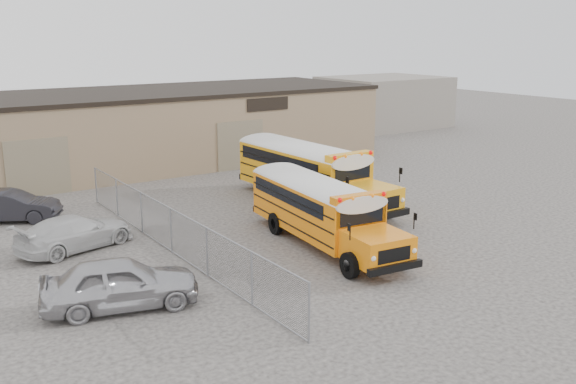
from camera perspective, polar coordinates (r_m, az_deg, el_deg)
ground at (r=25.80m, az=4.84°, el=-4.73°), size 120.00×120.00×0.00m
warehouse at (r=42.29m, az=-12.42°, el=5.69°), size 30.20×10.20×4.67m
chainlink_fence at (r=24.99m, az=-10.35°, el=-3.36°), size 0.07×18.07×1.81m
distant_building_right at (r=58.62m, az=8.49°, el=7.94°), size 10.00×8.00×4.40m
school_bus_left at (r=30.27m, az=-2.43°, el=1.16°), size 3.18×9.26×2.66m
school_bus_right at (r=36.67m, az=-4.06°, el=3.74°), size 2.88×10.34×3.01m
tarp_bundle at (r=25.80m, az=6.87°, el=-3.07°), size 1.11×1.05×1.43m
car_silver at (r=20.48m, az=-14.69°, el=-7.83°), size 5.08×3.08×1.62m
car_white at (r=26.40m, az=-18.40°, el=-3.44°), size 5.01×3.11×1.35m
car_dark at (r=31.31m, az=-23.44°, el=-1.16°), size 4.41×3.35×1.39m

